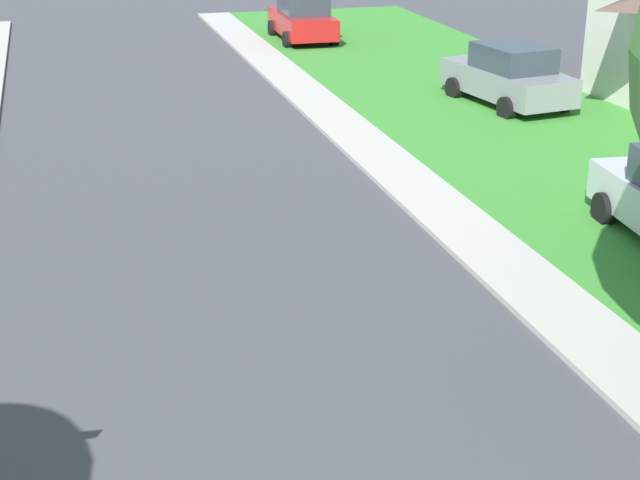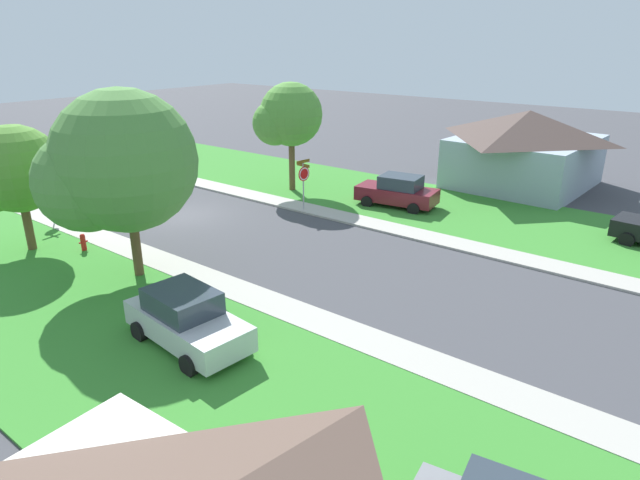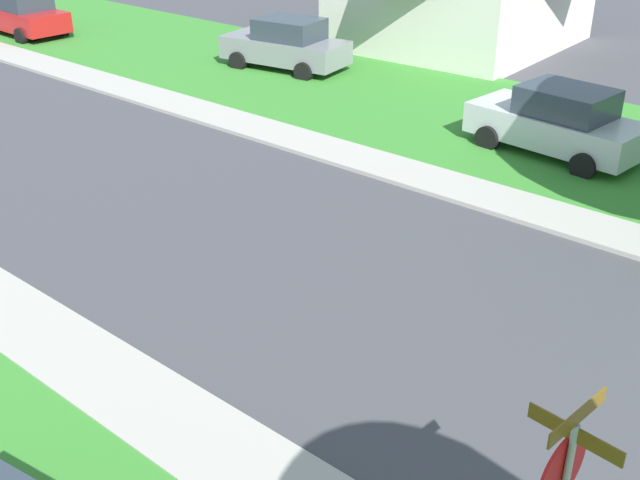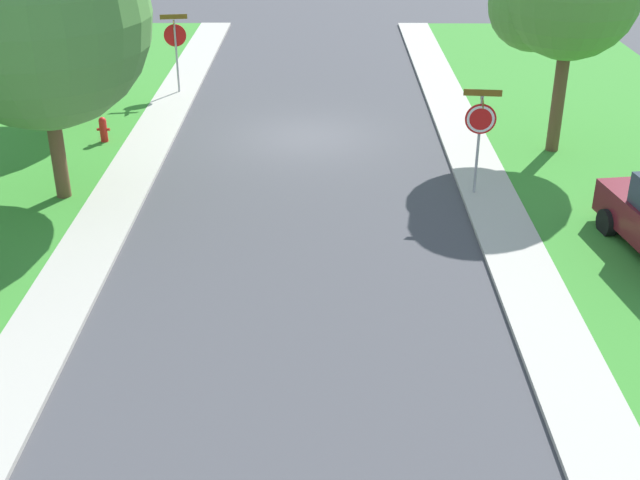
% 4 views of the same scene
% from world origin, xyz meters
% --- Properties ---
extents(ground_plane, '(120.00, 120.00, 0.00)m').
position_xyz_m(ground_plane, '(0.00, 0.00, 0.00)').
color(ground_plane, '#424247').
extents(sidewalk_east, '(1.40, 56.00, 0.10)m').
position_xyz_m(sidewalk_east, '(4.70, 12.00, 0.05)').
color(sidewalk_east, '#ADA89E').
rests_on(sidewalk_east, ground).
extents(sidewalk_west, '(1.40, 56.00, 0.10)m').
position_xyz_m(sidewalk_west, '(-4.70, 12.00, 0.05)').
color(sidewalk_west, '#ADA89E').
rests_on(sidewalk_west, ground).
extents(stop_sign_near_corner, '(0.91, 0.91, 2.77)m').
position_xyz_m(stop_sign_near_corner, '(4.62, -4.50, 1.89)').
color(stop_sign_near_corner, '#9E9EA3').
rests_on(stop_sign_near_corner, ground).
extents(stop_sign_far_corner, '(0.92, 0.92, 2.77)m').
position_xyz_m(stop_sign_far_corner, '(-4.32, 4.48, 1.89)').
color(stop_sign_far_corner, '#9E9EA3').
rests_on(stop_sign_far_corner, ground).
extents(tree_across_left, '(3.91, 3.64, 5.45)m').
position_xyz_m(tree_across_left, '(7.51, -1.41, 3.50)').
color(tree_across_left, brown).
rests_on(tree_across_left, ground).
extents(tree_sidewalk_far, '(5.60, 5.21, 7.15)m').
position_xyz_m(tree_sidewalk_far, '(6.35, 4.52, 4.37)').
color(tree_sidewalk_far, brown).
rests_on(tree_sidewalk_far, ground).
extents(fire_hydrant, '(0.38, 0.22, 0.83)m').
position_xyz_m(fire_hydrant, '(6.01, 0.67, 0.44)').
color(fire_hydrant, red).
rests_on(fire_hydrant, ground).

